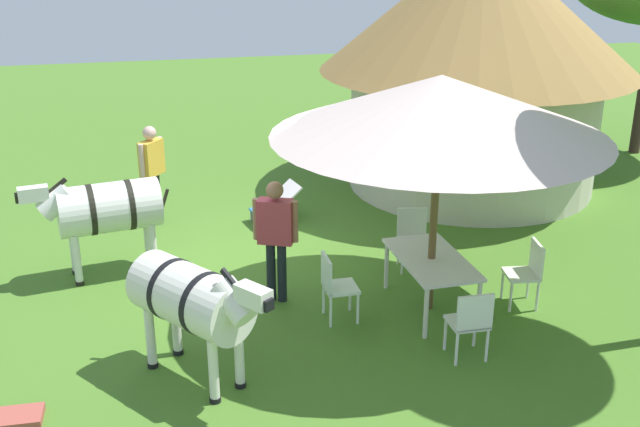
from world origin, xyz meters
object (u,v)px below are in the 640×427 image
at_px(patio_dining_table, 431,263).
at_px(guest_beside_umbrella, 276,230).
at_px(patio_chair_west_end, 470,320).
at_px(patio_chair_east_end, 413,234).
at_px(standing_watcher, 152,165).
at_px(zebra_nearest_camera, 194,299).
at_px(striped_lounge_chair, 275,208).
at_px(patio_chair_near_hut, 528,269).
at_px(patio_chair_near_lawn, 334,283).
at_px(shade_umbrella, 440,106).
at_px(zebra_by_umbrella, 106,209).
at_px(thatched_hut, 477,50).

height_order(patio_dining_table, guest_beside_umbrella, guest_beside_umbrella).
height_order(patio_chair_west_end, patio_chair_east_end, same).
height_order(standing_watcher, zebra_nearest_camera, standing_watcher).
distance_m(patio_chair_west_end, striped_lounge_chair, 5.05).
relative_size(patio_dining_table, patio_chair_east_end, 1.78).
bearing_deg(patio_chair_east_end, patio_chair_near_hut, 135.26).
relative_size(patio_chair_near_lawn, standing_watcher, 0.54).
height_order(shade_umbrella, patio_chair_near_lawn, shade_umbrella).
bearing_deg(zebra_nearest_camera, zebra_by_umbrella, -108.34).
height_order(patio_chair_near_lawn, zebra_nearest_camera, zebra_nearest_camera).
xyz_separation_m(shade_umbrella, patio_chair_near_hut, (0.18, 1.30, -2.24)).
bearing_deg(thatched_hut, patio_chair_east_end, -34.16).
xyz_separation_m(thatched_hut, zebra_nearest_camera, (5.75, -5.64, -1.59)).
bearing_deg(patio_chair_near_hut, zebra_nearest_camera, 108.80).
xyz_separation_m(shade_umbrella, zebra_nearest_camera, (1.04, -3.14, -1.76)).
xyz_separation_m(thatched_hut, striped_lounge_chair, (1.21, -4.02, -2.34)).
bearing_deg(striped_lounge_chair, patio_chair_near_lawn, 170.40).
bearing_deg(guest_beside_umbrella, standing_watcher, -42.61).
distance_m(patio_chair_near_lawn, zebra_nearest_camera, 2.14).
bearing_deg(patio_chair_west_end, zebra_nearest_camera, 174.43).
bearing_deg(shade_umbrella, standing_watcher, -138.84).
bearing_deg(thatched_hut, guest_beside_umbrella, -47.79).
relative_size(patio_chair_near_hut, guest_beside_umbrella, 0.52).
relative_size(shade_umbrella, zebra_by_umbrella, 2.02).
bearing_deg(zebra_by_umbrella, patio_chair_near_hut, -122.12).
distance_m(shade_umbrella, patio_chair_near_hut, 2.60).
bearing_deg(patio_chair_west_end, standing_watcher, 122.90).
bearing_deg(guest_beside_umbrella, patio_dining_table, -176.20).
distance_m(patio_dining_table, patio_chair_near_lawn, 1.32).
distance_m(patio_chair_west_end, patio_chair_east_end, 2.62).
bearing_deg(patio_chair_west_end, guest_beside_umbrella, 134.30).
bearing_deg(patio_dining_table, zebra_nearest_camera, -71.71).
distance_m(shade_umbrella, zebra_by_umbrella, 4.97).
relative_size(shade_umbrella, striped_lounge_chair, 4.72).
bearing_deg(thatched_hut, standing_watcher, -83.46).
xyz_separation_m(patio_dining_table, guest_beside_umbrella, (-0.66, -1.96, 0.37)).
bearing_deg(patio_chair_east_end, shade_umbrella, 90.00).
distance_m(patio_chair_near_hut, striped_lounge_chair, 4.64).
distance_m(patio_chair_east_end, guest_beside_umbrella, 2.30).
height_order(patio_chair_east_end, zebra_by_umbrella, zebra_by_umbrella).
bearing_deg(zebra_nearest_camera, standing_watcher, -123.14).
bearing_deg(patio_chair_near_lawn, thatched_hut, 139.95).
relative_size(striped_lounge_chair, zebra_nearest_camera, 0.50).
distance_m(thatched_hut, guest_beside_umbrella, 6.22).
xyz_separation_m(standing_watcher, striped_lounge_chair, (0.52, 1.99, -0.75)).
bearing_deg(standing_watcher, guest_beside_umbrella, 62.80).
relative_size(patio_chair_near_lawn, zebra_by_umbrella, 0.43).
xyz_separation_m(zebra_nearest_camera, zebra_by_umbrella, (-3.05, -1.05, 0.01)).
bearing_deg(guest_beside_umbrella, striped_lounge_chair, -76.27).
bearing_deg(patio_chair_near_lawn, zebra_nearest_camera, -62.17).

